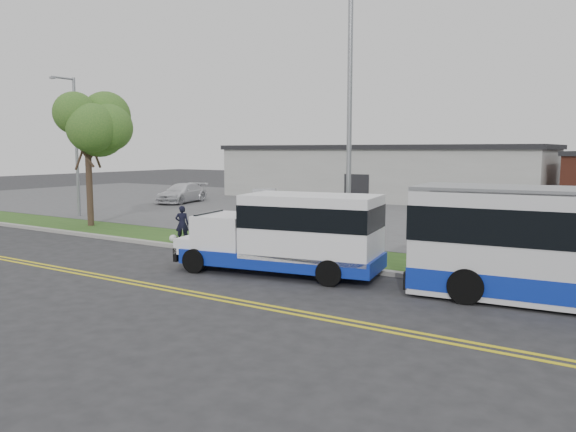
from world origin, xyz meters
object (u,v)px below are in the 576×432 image
Objects in this scene: parked_car_a at (264,200)px; streetlight_near at (349,115)px; tree_west at (87,127)px; shuttle_bus at (292,232)px; streetlight_far at (75,141)px; pedestrian at (182,224)px; parked_car_b at (182,193)px.

streetlight_near is at bearing -72.66° from parked_car_a.
shuttle_bus is at bearing -14.00° from tree_west.
shuttle_bus is at bearing -17.47° from streetlight_far.
parked_car_a is at bearing 118.31° from shuttle_bus.
parked_car_a is at bearing 136.14° from streetlight_near.
streetlight_far is 1.92× the size of parked_car_a.
parked_car_a is (-4.32, 12.05, -0.09)m from pedestrian.
parked_car_a is 0.86× the size of parked_car_b.
tree_west is 1.66× the size of parked_car_a.
pedestrian is 0.32× the size of parked_car_b.
streetlight_far is (-4.00, 2.22, -0.65)m from tree_west.
tree_west is at bearing 156.14° from shuttle_bus.
streetlight_near is 2.28× the size of parked_car_a.
streetlight_far is at bearing 151.02° from tree_west.
tree_west is 12.06m from parked_car_a.
streetlight_far is at bearing -58.57° from pedestrian.
streetlight_near is 1.35× the size of shuttle_bus.
tree_west is at bearing -51.42° from pedestrian.
shuttle_bus is 1.68× the size of parked_car_a.
streetlight_near is at bearing 73.75° from shuttle_bus.
shuttle_bus is 18.32m from parked_car_a.
tree_west is 4.47× the size of pedestrian.
streetlight_far is at bearing 152.68° from shuttle_bus.
pedestrian is (-7.00, 2.35, -0.51)m from shuttle_bus.
streetlight_near reaches higher than shuttle_bus.
streetlight_near is at bearing 144.65° from pedestrian.
streetlight_near reaches higher than tree_west.
streetlight_near is 19.20m from streetlight_far.
pedestrian is at bearing -99.09° from parked_car_a.
streetlight_near is 6.14× the size of pedestrian.
tree_west reaches higher than parked_car_b.
streetlight_near is 23.81m from parked_car_b.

